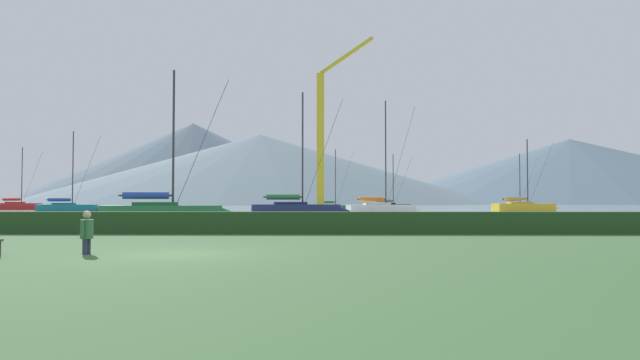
% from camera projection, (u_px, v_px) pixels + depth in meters
% --- Properties ---
extents(ground_plane, '(1000.00, 1000.00, 0.00)m').
position_uv_depth(ground_plane, '(176.00, 254.00, 16.85)').
color(ground_plane, '#385B33').
extents(harbor_water, '(320.00, 246.00, 0.00)m').
position_uv_depth(harbor_water, '(312.00, 207.00, 153.75)').
color(harbor_water, '#8C9EA3').
rests_on(harbor_water, ground_plane).
extents(hedge_line, '(80.00, 1.20, 1.03)m').
position_uv_depth(hedge_line, '(236.00, 223.00, 27.86)').
color(hedge_line, '#284C23').
rests_on(hedge_line, ground_plane).
extents(sailboat_slip_1, '(9.33, 4.33, 10.55)m').
position_uv_depth(sailboat_slip_1, '(164.00, 213.00, 39.96)').
color(sailboat_slip_1, '#236B38').
rests_on(sailboat_slip_1, harbor_water).
extents(sailboat_slip_2, '(8.92, 4.07, 10.08)m').
position_uv_depth(sailboat_slip_2, '(517.00, 206.00, 105.26)').
color(sailboat_slip_2, '#9E9EA3').
rests_on(sailboat_slip_2, harbor_water).
extents(sailboat_slip_3, '(9.29, 3.88, 11.48)m').
position_uv_depth(sailboat_slip_3, '(296.00, 210.00, 53.20)').
color(sailboat_slip_3, navy).
rests_on(sailboat_slip_3, harbor_water).
extents(sailboat_slip_4, '(9.13, 3.65, 9.78)m').
position_uv_depth(sailboat_slip_4, '(524.00, 207.00, 77.79)').
color(sailboat_slip_4, gold).
rests_on(sailboat_slip_4, harbor_water).
extents(sailboat_slip_5, '(8.49, 3.81, 12.56)m').
position_uv_depth(sailboat_slip_5, '(381.00, 209.00, 64.01)').
color(sailboat_slip_5, white).
rests_on(sailboat_slip_5, harbor_water).
extents(sailboat_slip_6, '(7.81, 2.48, 9.37)m').
position_uv_depth(sailboat_slip_6, '(390.00, 207.00, 97.27)').
color(sailboat_slip_6, black).
rests_on(sailboat_slip_6, harbor_water).
extents(sailboat_slip_7, '(8.40, 3.98, 10.62)m').
position_uv_depth(sailboat_slip_7, '(68.00, 208.00, 75.85)').
color(sailboat_slip_7, '#19707A').
rests_on(sailboat_slip_7, harbor_water).
extents(sailboat_slip_8, '(8.95, 3.22, 11.23)m').
position_uv_depth(sailboat_slip_8, '(18.00, 206.00, 105.15)').
color(sailboat_slip_8, red).
rests_on(sailboat_slip_8, harbor_water).
extents(sailboat_slip_9, '(6.78, 2.51, 9.36)m').
position_uv_depth(sailboat_slip_9, '(333.00, 208.00, 88.18)').
color(sailboat_slip_9, '#236B38').
rests_on(sailboat_slip_9, harbor_water).
extents(person_seated_viewer, '(0.36, 0.57, 1.25)m').
position_uv_depth(person_seated_viewer, '(87.00, 230.00, 16.87)').
color(person_seated_viewer, '#2D3347').
rests_on(person_seated_viewer, ground_plane).
extents(dock_crane, '(6.77, 2.00, 19.44)m').
position_uv_depth(dock_crane, '(322.00, 152.00, 63.45)').
color(dock_crane, '#333338').
rests_on(dock_crane, ground_plane).
extents(distant_hill_west_ridge, '(269.28, 269.28, 40.80)m').
position_uv_depth(distant_hill_west_ridge, '(570.00, 171.00, 369.68)').
color(distant_hill_west_ridge, '#4C6070').
rests_on(distant_hill_west_ridge, ground_plane).
extents(distant_hill_central_peak, '(264.00, 264.00, 39.81)m').
position_uv_depth(distant_hill_central_peak, '(260.00, 169.00, 336.62)').
color(distant_hill_central_peak, slate).
rests_on(distant_hill_central_peak, ground_plane).
extents(distant_hill_east_ridge, '(240.19, 240.19, 56.74)m').
position_uv_depth(distant_hill_east_ridge, '(193.00, 163.00, 414.67)').
color(distant_hill_east_ridge, '#4C6070').
rests_on(distant_hill_east_ridge, ground_plane).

